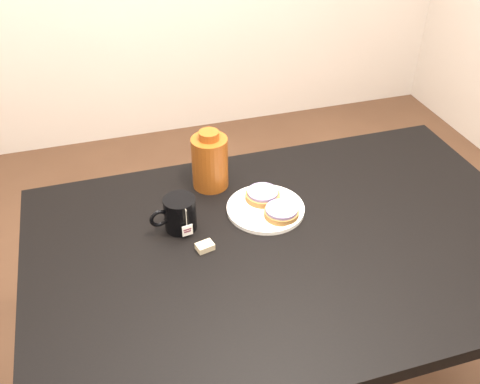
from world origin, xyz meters
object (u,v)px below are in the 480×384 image
Objects in this scene: bagel_back at (263,195)px; teabag_pouch at (205,247)px; bagel_front at (281,212)px; plate at (266,208)px; table at (289,263)px; bagel_package at (210,161)px; mug at (179,214)px.

bagel_back is 2.99× the size of teabag_pouch.
plate is at bearing 119.81° from bagel_front.
table is 6.24× the size of plate.
bagel_back is at bearing -45.93° from bagel_package.
table is 0.14m from bagel_front.
plate is 0.23m from teabag_pouch.
bagel_package reaches higher than table.
plate reaches higher than table.
bagel_front is at bearing -75.15° from bagel_back.
table is 7.48× the size of bagel_package.
bagel_front is at bearing 85.08° from table.
mug is 0.22m from bagel_package.
mug is at bearing -126.99° from bagel_package.
teabag_pouch is (0.04, -0.11, -0.04)m from mug.
bagel_front is 0.27m from bagel_package.
mug is at bearing -178.88° from plate.
bagel_back and bagel_front have the same top height.
teabag_pouch is at bearing -144.46° from bagel_back.
bagel_package is at bearing 124.02° from bagel_front.
mug is (-0.26, -0.05, 0.02)m from bagel_back.
bagel_package is at bearing 114.31° from table.
plate is 0.04m from bagel_back.
plate is 4.99× the size of teabag_pouch.
bagel_package reaches higher than bagel_front.
bagel_back is 0.26m from mug.
bagel_back is 0.72× the size of bagel_package.
plate is 0.06m from bagel_front.
table is at bearing -65.69° from bagel_package.
table is 11.99× the size of bagel_front.
bagel_front reaches higher than table.
bagel_back is at bearing 35.54° from teabag_pouch.
bagel_front reaches higher than teabag_pouch.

